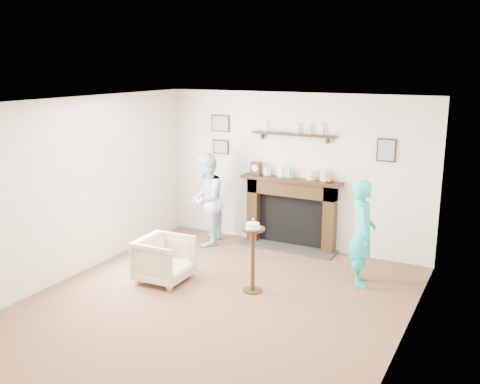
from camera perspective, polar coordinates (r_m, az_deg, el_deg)
name	(u,v)px	position (r m, az deg, el deg)	size (l,w,h in m)	color
ground	(217,302)	(6.89, -2.48, -11.68)	(5.00, 5.00, 0.00)	brown
room_shell	(242,167)	(6.97, 0.25, 2.69)	(4.54, 5.02, 2.52)	beige
armchair	(165,281)	(7.59, -8.00, -9.34)	(0.67, 0.69, 0.62)	tan
man	(207,244)	(9.00, -3.57, -5.51)	(0.74, 0.58, 1.52)	#A7B0D1
woman	(360,284)	(7.60, 12.65, -9.51)	(0.53, 0.35, 1.45)	teal
pedestal_table	(253,247)	(6.97, 1.37, -5.88)	(0.31, 0.31, 1.00)	black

